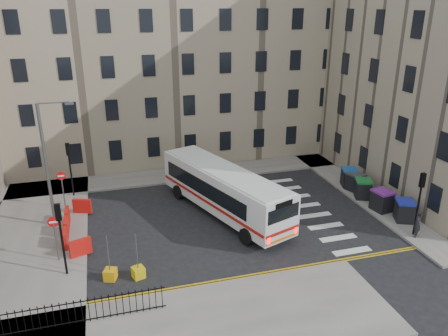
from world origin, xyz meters
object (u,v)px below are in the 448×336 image
streetlamp (46,164)px  bus (224,189)px  wheelie_bin_a (404,210)px  wheelie_bin_d (355,182)px  pedestrian (417,224)px  wheelie_bin_b (382,200)px  wheelie_bin_c (363,189)px  bollard_chevron (138,272)px  wheelie_bin_e (349,177)px  bollard_yellow (110,274)px

streetlamp → bus: bearing=-6.1°
wheelie_bin_a → bus: bearing=-178.4°
bus → wheelie_bin_d: bearing=-15.7°
wheelie_bin_a → pedestrian: bearing=-84.0°
wheelie_bin_a → wheelie_bin_b: size_ratio=1.09×
wheelie_bin_d → streetlamp: bearing=159.7°
wheelie_bin_c → wheelie_bin_d: bearing=104.1°
wheelie_bin_c → bus: bearing=-160.5°
wheelie_bin_a → pedestrian: size_ratio=0.92×
streetlamp → wheelie_bin_a: size_ratio=4.99×
wheelie_bin_b → bollard_chevron: wheelie_bin_b is taller
streetlamp → wheelie_bin_a: (22.19, -5.71, -3.47)m
streetlamp → wheelie_bin_d: bearing=-1.1°
bus → bollard_chevron: size_ratio=19.90×
streetlamp → wheelie_bin_d: size_ratio=5.33×
streetlamp → wheelie_bin_a: streetlamp is taller
streetlamp → bus: size_ratio=0.68×
wheelie_bin_b → wheelie_bin_c: 2.20m
wheelie_bin_e → bollard_yellow: bearing=-140.1°
bus → wheelie_bin_a: 12.03m
wheelie_bin_d → bollard_chevron: wheelie_bin_d is taller
wheelie_bin_b → pedestrian: size_ratio=0.84×
wheelie_bin_a → wheelie_bin_c: bearing=122.4°
bus → bollard_yellow: bearing=-163.5°
bus → pedestrian: bearing=-51.9°
wheelie_bin_a → wheelie_bin_c: (-0.60, 3.92, -0.01)m
wheelie_bin_c → bollard_chevron: bearing=-139.6°
wheelie_bin_a → bollard_yellow: wheelie_bin_a is taller
bus → wheelie_bin_e: (10.72, 1.69, -0.98)m
wheelie_bin_a → wheelie_bin_e: (-0.39, 6.21, -0.00)m
bus → wheelie_bin_b: 11.00m
bus → pedestrian: size_ratio=6.77×
wheelie_bin_c → bollard_chevron: wheelie_bin_c is taller
wheelie_bin_d → wheelie_bin_b: bearing=-111.1°
pedestrian → bollard_yellow: bearing=-47.0°
bus → wheelie_bin_c: bus is taller
wheelie_bin_b → bollard_yellow: 18.69m
bollard_chevron → bus: bearing=43.0°
wheelie_bin_b → wheelie_bin_c: bearing=83.0°
wheelie_bin_b → bollard_chevron: size_ratio=2.48×
streetlamp → bollard_yellow: size_ratio=13.57×
streetlamp → bollard_chevron: 9.46m
bus → wheelie_bin_a: bus is taller
wheelie_bin_b → wheelie_bin_d: wheelie_bin_b is taller
bus → wheelie_bin_d: size_ratio=7.82×
wheelie_bin_b → bollard_chevron: (-17.01, -3.18, -0.59)m
streetlamp → wheelie_bin_c: (21.58, -1.79, -3.47)m
wheelie_bin_e → bollard_yellow: size_ratio=2.61×
wheelie_bin_e → bollard_chevron: bearing=-137.8°
streetlamp → wheelie_bin_b: (21.67, -3.99, -3.45)m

